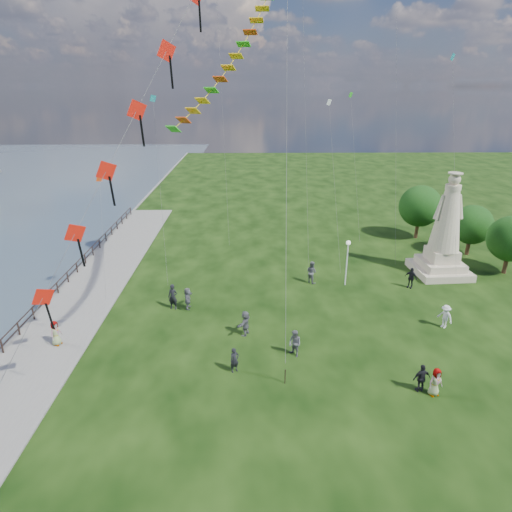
{
  "coord_description": "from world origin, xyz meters",
  "views": [
    {
      "loc": [
        -1.36,
        -16.05,
        15.06
      ],
      "look_at": [
        -1.0,
        8.0,
        5.5
      ],
      "focal_mm": 30.0,
      "sensor_mm": 36.0,
      "label": 1
    }
  ],
  "objects_px": {
    "person_0": "(234,360)",
    "person_1": "(295,343)",
    "statue": "(445,237)",
    "lamppost": "(348,253)",
    "person_7": "(312,272)",
    "person_9": "(411,278)",
    "person_11": "(245,323)",
    "person_10": "(56,334)",
    "person_5": "(188,298)",
    "person_6": "(173,297)",
    "person_3": "(422,378)",
    "person_4": "(435,382)",
    "person_8": "(445,316)"
  },
  "relations": [
    {
      "from": "person_5",
      "to": "person_6",
      "type": "height_order",
      "value": "person_6"
    },
    {
      "from": "person_6",
      "to": "person_10",
      "type": "xyz_separation_m",
      "value": [
        -6.44,
        -4.71,
        -0.14
      ]
    },
    {
      "from": "person_0",
      "to": "person_5",
      "type": "height_order",
      "value": "person_5"
    },
    {
      "from": "person_0",
      "to": "person_6",
      "type": "bearing_deg",
      "value": 90.87
    },
    {
      "from": "person_0",
      "to": "person_1",
      "type": "distance_m",
      "value": 3.83
    },
    {
      "from": "lamppost",
      "to": "person_0",
      "type": "height_order",
      "value": "lamppost"
    },
    {
      "from": "person_1",
      "to": "person_8",
      "type": "height_order",
      "value": "person_1"
    },
    {
      "from": "person_7",
      "to": "person_8",
      "type": "relative_size",
      "value": 1.13
    },
    {
      "from": "statue",
      "to": "lamppost",
      "type": "bearing_deg",
      "value": -169.13
    },
    {
      "from": "person_11",
      "to": "person_1",
      "type": "bearing_deg",
      "value": 75.3
    },
    {
      "from": "person_3",
      "to": "person_10",
      "type": "xyz_separation_m",
      "value": [
        -21.0,
        4.57,
        -0.01
      ]
    },
    {
      "from": "statue",
      "to": "person_0",
      "type": "distance_m",
      "value": 22.02
    },
    {
      "from": "statue",
      "to": "person_11",
      "type": "relative_size",
      "value": 5.14
    },
    {
      "from": "statue",
      "to": "person_3",
      "type": "bearing_deg",
      "value": -119.21
    },
    {
      "from": "person_4",
      "to": "person_7",
      "type": "bearing_deg",
      "value": 92.51
    },
    {
      "from": "person_5",
      "to": "person_0",
      "type": "bearing_deg",
      "value": -153.46
    },
    {
      "from": "person_9",
      "to": "person_10",
      "type": "xyz_separation_m",
      "value": [
        -24.86,
        -7.95,
        -0.04
      ]
    },
    {
      "from": "person_7",
      "to": "statue",
      "type": "bearing_deg",
      "value": -122.6
    },
    {
      "from": "person_0",
      "to": "person_3",
      "type": "distance_m",
      "value": 10.05
    },
    {
      "from": "person_1",
      "to": "person_6",
      "type": "height_order",
      "value": "person_6"
    },
    {
      "from": "person_5",
      "to": "person_11",
      "type": "xyz_separation_m",
      "value": [
        4.2,
        -3.59,
        0.03
      ]
    },
    {
      "from": "statue",
      "to": "person_1",
      "type": "xyz_separation_m",
      "value": [
        -13.7,
        -11.99,
        -2.44
      ]
    },
    {
      "from": "person_9",
      "to": "person_8",
      "type": "bearing_deg",
      "value": -44.89
    },
    {
      "from": "lamppost",
      "to": "person_9",
      "type": "xyz_separation_m",
      "value": [
        5.1,
        -0.56,
        -1.9
      ]
    },
    {
      "from": "person_3",
      "to": "person_9",
      "type": "relative_size",
      "value": 0.96
    },
    {
      "from": "person_7",
      "to": "person_5",
      "type": "bearing_deg",
      "value": 73.13
    },
    {
      "from": "person_4",
      "to": "person_1",
      "type": "bearing_deg",
      "value": 137.04
    },
    {
      "from": "person_3",
      "to": "person_9",
      "type": "height_order",
      "value": "person_9"
    },
    {
      "from": "person_4",
      "to": "person_3",
      "type": "bearing_deg",
      "value": 138.49
    },
    {
      "from": "person_5",
      "to": "person_6",
      "type": "xyz_separation_m",
      "value": [
        -1.06,
        -0.02,
        0.13
      ]
    },
    {
      "from": "person_4",
      "to": "person_8",
      "type": "height_order",
      "value": "person_8"
    },
    {
      "from": "person_3",
      "to": "person_11",
      "type": "xyz_separation_m",
      "value": [
        -9.31,
        5.71,
        0.03
      ]
    },
    {
      "from": "person_0",
      "to": "person_11",
      "type": "relative_size",
      "value": 0.89
    },
    {
      "from": "person_0",
      "to": "person_10",
      "type": "height_order",
      "value": "person_10"
    },
    {
      "from": "person_3",
      "to": "person_6",
      "type": "xyz_separation_m",
      "value": [
        -14.56,
        9.28,
        0.13
      ]
    },
    {
      "from": "statue",
      "to": "person_5",
      "type": "height_order",
      "value": "statue"
    },
    {
      "from": "person_6",
      "to": "person_7",
      "type": "distance_m",
      "value": 11.46
    },
    {
      "from": "person_5",
      "to": "person_10",
      "type": "height_order",
      "value": "person_5"
    },
    {
      "from": "lamppost",
      "to": "person_5",
      "type": "height_order",
      "value": "lamppost"
    },
    {
      "from": "statue",
      "to": "person_0",
      "type": "bearing_deg",
      "value": -145.53
    },
    {
      "from": "person_10",
      "to": "person_8",
      "type": "bearing_deg",
      "value": -66.06
    },
    {
      "from": "person_8",
      "to": "person_9",
      "type": "xyz_separation_m",
      "value": [
        -0.13,
        6.12,
        0.03
      ]
    },
    {
      "from": "person_6",
      "to": "person_3",
      "type": "bearing_deg",
      "value": -19.63
    },
    {
      "from": "person_4",
      "to": "person_9",
      "type": "relative_size",
      "value": 0.93
    },
    {
      "from": "person_11",
      "to": "person_10",
      "type": "bearing_deg",
      "value": -59.98
    },
    {
      "from": "person_6",
      "to": "person_8",
      "type": "bearing_deg",
      "value": 4.04
    },
    {
      "from": "person_7",
      "to": "person_9",
      "type": "bearing_deg",
      "value": -138.94
    },
    {
      "from": "person_4",
      "to": "person_10",
      "type": "relative_size",
      "value": 0.98
    },
    {
      "from": "statue",
      "to": "person_4",
      "type": "bearing_deg",
      "value": -116.91
    },
    {
      "from": "lamppost",
      "to": "person_10",
      "type": "xyz_separation_m",
      "value": [
        -19.76,
        -8.51,
        -1.94
      ]
    }
  ]
}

